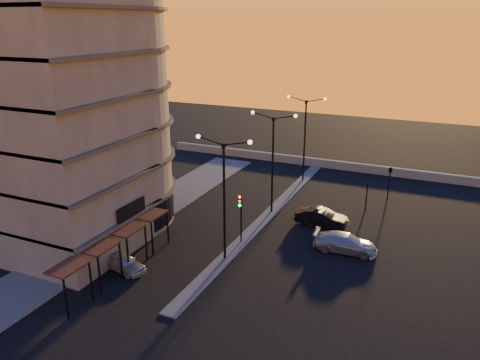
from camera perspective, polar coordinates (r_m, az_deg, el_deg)
name	(u,v)px	position (r m, az deg, el deg)	size (l,w,h in m)	color
ground	(225,259)	(35.96, -1.85, -9.63)	(120.00, 120.00, 0.00)	black
sidewalk_west	(141,217)	(44.02, -11.93, -4.39)	(5.00, 40.00, 0.12)	#535351
median	(271,212)	(44.24, 3.85, -3.88)	(1.20, 36.00, 0.12)	#535351
parapet	(333,164)	(58.06, 11.30, 1.87)	(44.00, 0.50, 1.00)	slate
building	(65,90)	(40.19, -20.57, 10.22)	(14.35, 17.08, 25.00)	#67605A
streetlamp_near	(224,190)	(33.64, -1.95, -1.23)	(4.32, 0.32, 9.51)	black
streetlamp_mid	(273,155)	(42.40, 4.02, 3.03)	(4.32, 0.32, 9.51)	black
streetlamp_far	(305,132)	(51.61, 7.92, 5.79)	(4.32, 0.32, 9.51)	black
traffic_light_main	(240,211)	(37.05, 0.05, -3.76)	(0.28, 0.44, 4.25)	black
signal_east_a	(367,192)	(45.37, 15.22, -1.40)	(0.13, 0.16, 3.60)	black
signal_east_b	(390,170)	(48.61, 17.87, 1.16)	(0.42, 1.99, 3.60)	black
car_hatchback	(123,263)	(35.24, -14.02, -9.74)	(1.45, 3.61, 1.23)	silver
car_sedan	(321,217)	(41.85, 9.88, -4.49)	(1.58, 4.53, 1.49)	black
car_wagon	(345,243)	(37.68, 12.72, -7.49)	(2.00, 4.93, 1.43)	#A7AAAF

